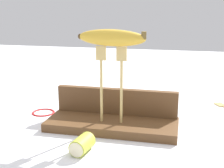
% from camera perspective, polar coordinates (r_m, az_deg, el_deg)
% --- Properties ---
extents(ground_plane, '(3.00, 3.00, 0.00)m').
position_cam_1_polar(ground_plane, '(0.85, 0.00, -8.04)').
color(ground_plane, silver).
extents(wooden_board, '(0.34, 0.13, 0.02)m').
position_cam_1_polar(wooden_board, '(0.85, 0.00, -7.33)').
color(wooden_board, brown).
rests_on(wooden_board, ground).
extents(board_backstop, '(0.34, 0.02, 0.07)m').
position_cam_1_polar(board_backstop, '(0.88, 0.82, -3.13)').
color(board_backstop, brown).
rests_on(board_backstop, wooden_board).
extents(fork_stand_center, '(0.08, 0.01, 0.20)m').
position_cam_1_polar(fork_stand_center, '(0.80, -0.13, 1.10)').
color(fork_stand_center, tan).
rests_on(fork_stand_center, wooden_board).
extents(banana_raised_center, '(0.18, 0.07, 0.04)m').
position_cam_1_polar(banana_raised_center, '(0.78, -0.14, 8.33)').
color(banana_raised_center, gold).
rests_on(banana_raised_center, fork_stand_center).
extents(banana_chunk_near, '(0.05, 0.07, 0.04)m').
position_cam_1_polar(banana_chunk_near, '(0.72, -5.39, -10.81)').
color(banana_chunk_near, '#B2C138').
rests_on(banana_chunk_near, ground).
extents(wire_coil, '(0.07, 0.07, 0.01)m').
position_cam_1_polar(wire_coil, '(0.99, -12.26, -4.91)').
color(wire_coil, red).
rests_on(wire_coil, ground).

